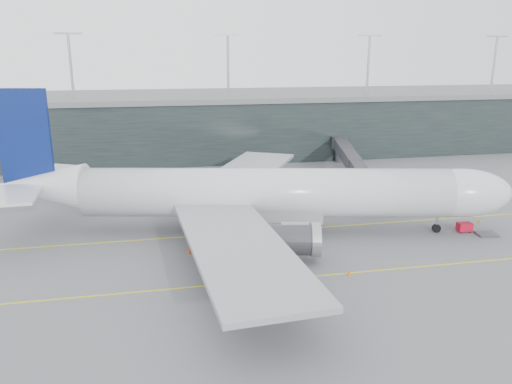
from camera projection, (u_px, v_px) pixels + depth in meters
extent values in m
plane|color=#5D5D62|center=(243.00, 224.00, 76.24)|extent=(320.00, 320.00, 0.00)
cube|color=#D3C813|center=(248.00, 232.00, 72.46)|extent=(160.00, 0.25, 0.02)
cube|color=#D3C813|center=(273.00, 280.00, 57.36)|extent=(160.00, 0.25, 0.02)
cube|color=#D3C813|center=(251.00, 188.00, 96.06)|extent=(0.25, 60.00, 0.02)
cube|color=black|center=(204.00, 125.00, 129.09)|extent=(240.00, 35.00, 14.00)
cube|color=slate|center=(203.00, 96.00, 127.03)|extent=(240.00, 36.00, 1.20)
cylinder|color=#9E9EA3|center=(71.00, 68.00, 109.88)|extent=(0.60, 0.60, 14.00)
cylinder|color=#9E9EA3|center=(228.00, 67.00, 116.55)|extent=(0.60, 0.60, 14.00)
cylinder|color=#9E9EA3|center=(368.00, 66.00, 123.22)|extent=(0.60, 0.60, 14.00)
cylinder|color=#9E9EA3|center=(494.00, 65.00, 129.90)|extent=(0.60, 0.60, 14.00)
cylinder|color=silver|center=(266.00, 192.00, 71.17)|extent=(52.07, 17.52, 6.97)
ellipsoid|color=silver|center=(460.00, 193.00, 70.94)|extent=(15.77, 9.85, 6.97)
cone|color=silver|center=(42.00, 187.00, 71.23)|extent=(13.49, 9.11, 6.70)
cube|color=gray|center=(258.00, 210.00, 71.91)|extent=(18.77, 9.22, 2.25)
cube|color=black|center=(491.00, 185.00, 70.60)|extent=(3.12, 3.81, 0.90)
cube|color=gray|center=(237.00, 245.00, 54.72)|extent=(12.41, 33.26, 0.62)
cylinder|color=#37373C|center=(285.00, 239.00, 61.69)|extent=(8.52, 5.48, 3.94)
cube|color=gray|center=(246.00, 172.00, 88.29)|extent=(24.22, 33.56, 0.62)
cylinder|color=#37373C|center=(279.00, 193.00, 82.26)|extent=(8.52, 5.48, 3.94)
cube|color=navy|center=(24.00, 137.00, 69.33)|extent=(7.27, 2.06, 13.50)
cube|color=silver|center=(13.00, 195.00, 65.13)|extent=(6.72, 10.44, 0.39)
cube|color=silver|center=(52.00, 173.00, 77.05)|extent=(10.10, 11.83, 0.39)
cylinder|color=black|center=(436.00, 228.00, 72.40)|extent=(1.30, 0.70, 1.24)
cylinder|color=#9E9EA3|center=(437.00, 223.00, 72.18)|extent=(0.34, 0.34, 2.92)
cylinder|color=black|center=(233.00, 240.00, 67.43)|extent=(1.55, 0.85, 1.46)
cylinder|color=black|center=(237.00, 215.00, 77.82)|extent=(1.55, 0.85, 1.46)
cube|color=#2C2C31|center=(369.00, 186.00, 79.77)|extent=(3.73, 4.00, 2.63)
cube|color=#2C2C31|center=(361.00, 174.00, 87.27)|extent=(5.20, 12.43, 2.35)
cube|color=#2C2C31|center=(351.00, 160.00, 99.02)|extent=(5.43, 12.48, 2.44)
cube|color=#2C2C31|center=(343.00, 148.00, 110.78)|extent=(5.66, 12.54, 2.54)
cylinder|color=#9E9EA3|center=(359.00, 189.00, 88.69)|extent=(0.47, 0.47, 3.57)
cube|color=#37373C|center=(359.00, 197.00, 89.08)|extent=(2.16, 1.82, 0.66)
cylinder|color=#2C2C31|center=(299.00, 143.00, 117.12)|extent=(3.76, 3.76, 2.82)
cylinder|color=#2C2C31|center=(299.00, 156.00, 117.93)|extent=(1.69, 1.69, 3.38)
cube|color=#B80D23|center=(464.00, 227.00, 72.53)|extent=(2.09, 1.39, 1.20)
cylinder|color=black|center=(461.00, 232.00, 72.15)|extent=(0.38, 0.16, 0.37)
cylinder|color=black|center=(470.00, 231.00, 72.36)|extent=(0.38, 0.16, 0.37)
cylinder|color=black|center=(458.00, 230.00, 73.03)|extent=(0.38, 0.16, 0.37)
cylinder|color=black|center=(467.00, 229.00, 73.24)|extent=(0.38, 0.16, 0.37)
cube|color=#3B3B40|center=(486.00, 234.00, 71.39)|extent=(3.02, 2.55, 0.27)
cube|color=#37373C|center=(213.00, 204.00, 85.36)|extent=(2.50, 2.15, 0.22)
cube|color=#B1B5BE|center=(213.00, 199.00, 85.09)|extent=(2.05, 1.96, 1.66)
cube|color=#265297|center=(213.00, 194.00, 84.86)|extent=(2.11, 2.02, 0.09)
cube|color=#37373C|center=(220.00, 202.00, 86.61)|extent=(2.85, 2.62, 0.23)
cube|color=#B8BCC5|center=(220.00, 196.00, 86.33)|extent=(2.39, 2.33, 1.72)
cube|color=#265297|center=(220.00, 191.00, 86.09)|extent=(2.46, 2.40, 0.09)
cube|color=#37373C|center=(237.00, 203.00, 85.89)|extent=(2.38, 2.04, 0.21)
cube|color=silver|center=(237.00, 198.00, 85.64)|extent=(1.95, 1.86, 1.58)
cube|color=#265297|center=(237.00, 193.00, 85.41)|extent=(2.01, 1.92, 0.08)
cone|color=orange|center=(479.00, 221.00, 76.43)|extent=(0.41, 0.41, 0.65)
cone|color=#D6620B|center=(349.00, 273.00, 58.35)|extent=(0.48, 0.48, 0.77)
cone|color=#F74E0D|center=(290.00, 196.00, 89.64)|extent=(0.46, 0.46, 0.73)
cone|color=#E5400C|center=(189.00, 250.00, 64.95)|extent=(0.50, 0.50, 0.79)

